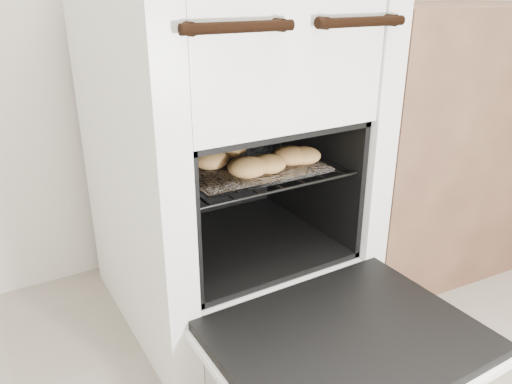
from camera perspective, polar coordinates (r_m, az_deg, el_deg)
stove at (r=1.46m, az=-3.26°, el=4.07°), size 0.66×0.74×1.01m
oven_door at (r=1.18m, az=10.36°, el=-16.41°), size 0.59×0.46×0.04m
oven_rack at (r=1.40m, az=-1.86°, el=3.20°), size 0.48×0.46×0.01m
foil_sheet at (r=1.38m, az=-1.41°, el=3.21°), size 0.37×0.33×0.01m
baked_rolls at (r=1.35m, az=-0.87°, el=4.08°), size 0.37×0.33×0.05m
counter at (r=1.96m, az=19.91°, el=6.18°), size 0.95×0.67×0.90m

